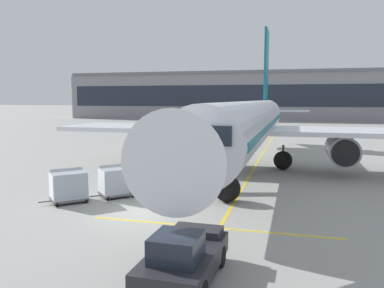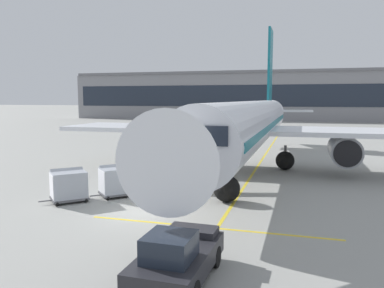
{
  "view_description": "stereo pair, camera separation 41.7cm",
  "coord_description": "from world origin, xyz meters",
  "px_view_note": "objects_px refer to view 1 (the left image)",
  "views": [
    {
      "loc": [
        7.85,
        -18.41,
        5.99
      ],
      "look_at": [
        1.77,
        4.45,
        3.2
      ],
      "focal_mm": 35.96,
      "sensor_mm": 36.0,
      "label": 1
    },
    {
      "loc": [
        8.25,
        -18.3,
        5.99
      ],
      "look_at": [
        1.77,
        4.45,
        3.2
      ],
      "focal_mm": 35.96,
      "sensor_mm": 36.0,
      "label": 2
    }
  ],
  "objects_px": {
    "belt_loader": "(169,176)",
    "pushback_tug": "(183,257)",
    "ground_crew_by_loader": "(129,182)",
    "baggage_cart_second": "(68,185)",
    "ground_crew_by_carts": "(107,180)",
    "safety_cone_engine_keepout": "(171,165)",
    "parked_airplane": "(249,125)",
    "baggage_cart_lead": "(117,180)"
  },
  "relations": [
    {
      "from": "ground_crew_by_loader",
      "to": "ground_crew_by_carts",
      "type": "distance_m",
      "value": 1.47
    },
    {
      "from": "parked_airplane",
      "to": "pushback_tug",
      "type": "xyz_separation_m",
      "value": [
        0.24,
        -20.72,
        -3.01
      ]
    },
    {
      "from": "baggage_cart_second",
      "to": "pushback_tug",
      "type": "height_order",
      "value": "baggage_cart_second"
    },
    {
      "from": "ground_crew_by_loader",
      "to": "parked_airplane",
      "type": "bearing_deg",
      "value": 62.02
    },
    {
      "from": "parked_airplane",
      "to": "ground_crew_by_loader",
      "type": "relative_size",
      "value": 24.34
    },
    {
      "from": "belt_loader",
      "to": "baggage_cart_second",
      "type": "xyz_separation_m",
      "value": [
        -4.65,
        -4.45,
        0.08
      ]
    },
    {
      "from": "ground_crew_by_carts",
      "to": "ground_crew_by_loader",
      "type": "bearing_deg",
      "value": 2.87
    },
    {
      "from": "belt_loader",
      "to": "baggage_cart_second",
      "type": "relative_size",
      "value": 1.82
    },
    {
      "from": "belt_loader",
      "to": "pushback_tug",
      "type": "height_order",
      "value": "belt_loader"
    },
    {
      "from": "safety_cone_engine_keepout",
      "to": "ground_crew_by_carts",
      "type": "bearing_deg",
      "value": -94.77
    },
    {
      "from": "baggage_cart_lead",
      "to": "ground_crew_by_carts",
      "type": "height_order",
      "value": "baggage_cart_lead"
    },
    {
      "from": "pushback_tug",
      "to": "ground_crew_by_carts",
      "type": "bearing_deg",
      "value": 129.03
    },
    {
      "from": "belt_loader",
      "to": "ground_crew_by_carts",
      "type": "xyz_separation_m",
      "value": [
        -3.11,
        -2.7,
        0.08
      ]
    },
    {
      "from": "ground_crew_by_loader",
      "to": "pushback_tug",
      "type": "bearing_deg",
      "value": -56.97
    },
    {
      "from": "baggage_cart_second",
      "to": "ground_crew_by_carts",
      "type": "xyz_separation_m",
      "value": [
        1.53,
        1.75,
        -0.0
      ]
    },
    {
      "from": "baggage_cart_second",
      "to": "ground_crew_by_loader",
      "type": "bearing_deg",
      "value": 31.28
    },
    {
      "from": "parked_airplane",
      "to": "belt_loader",
      "type": "bearing_deg",
      "value": -116.66
    },
    {
      "from": "baggage_cart_second",
      "to": "ground_crew_by_carts",
      "type": "distance_m",
      "value": 2.32
    },
    {
      "from": "baggage_cart_lead",
      "to": "baggage_cart_second",
      "type": "relative_size",
      "value": 1.0
    },
    {
      "from": "ground_crew_by_loader",
      "to": "safety_cone_engine_keepout",
      "type": "distance_m",
      "value": 10.25
    },
    {
      "from": "parked_airplane",
      "to": "baggage_cart_lead",
      "type": "height_order",
      "value": "parked_airplane"
    },
    {
      "from": "ground_crew_by_loader",
      "to": "baggage_cart_second",
      "type": "bearing_deg",
      "value": -148.72
    },
    {
      "from": "safety_cone_engine_keepout",
      "to": "ground_crew_by_loader",
      "type": "bearing_deg",
      "value": -86.58
    },
    {
      "from": "baggage_cart_lead",
      "to": "baggage_cart_second",
      "type": "xyz_separation_m",
      "value": [
        -2.12,
        -1.91,
        0.0
      ]
    },
    {
      "from": "belt_loader",
      "to": "pushback_tug",
      "type": "xyz_separation_m",
      "value": [
        4.55,
        -12.15,
        -0.09
      ]
    },
    {
      "from": "baggage_cart_lead",
      "to": "ground_crew_by_carts",
      "type": "distance_m",
      "value": 0.62
    },
    {
      "from": "pushback_tug",
      "to": "ground_crew_by_carts",
      "type": "xyz_separation_m",
      "value": [
        -7.66,
        9.45,
        0.17
      ]
    },
    {
      "from": "baggage_cart_lead",
      "to": "ground_crew_by_carts",
      "type": "relative_size",
      "value": 1.46
    },
    {
      "from": "parked_airplane",
      "to": "ground_crew_by_carts",
      "type": "height_order",
      "value": "parked_airplane"
    },
    {
      "from": "pushback_tug",
      "to": "ground_crew_by_loader",
      "type": "relative_size",
      "value": 2.55
    },
    {
      "from": "belt_loader",
      "to": "pushback_tug",
      "type": "distance_m",
      "value": 12.97
    },
    {
      "from": "belt_loader",
      "to": "ground_crew_by_loader",
      "type": "bearing_deg",
      "value": -122.09
    },
    {
      "from": "ground_crew_by_loader",
      "to": "belt_loader",
      "type": "bearing_deg",
      "value": 57.91
    },
    {
      "from": "baggage_cart_lead",
      "to": "pushback_tug",
      "type": "height_order",
      "value": "baggage_cart_lead"
    },
    {
      "from": "ground_crew_by_carts",
      "to": "baggage_cart_second",
      "type": "bearing_deg",
      "value": -131.2
    },
    {
      "from": "pushback_tug",
      "to": "ground_crew_by_loader",
      "type": "xyz_separation_m",
      "value": [
        -6.19,
        9.52,
        0.17
      ]
    },
    {
      "from": "parked_airplane",
      "to": "pushback_tug",
      "type": "distance_m",
      "value": 20.94
    },
    {
      "from": "parked_airplane",
      "to": "safety_cone_engine_keepout",
      "type": "xyz_separation_m",
      "value": [
        -6.56,
        -0.99,
        -3.54
      ]
    },
    {
      "from": "pushback_tug",
      "to": "safety_cone_engine_keepout",
      "type": "bearing_deg",
      "value": 109.02
    },
    {
      "from": "pushback_tug",
      "to": "parked_airplane",
      "type": "bearing_deg",
      "value": 90.66
    },
    {
      "from": "parked_airplane",
      "to": "baggage_cart_second",
      "type": "relative_size",
      "value": 16.66
    },
    {
      "from": "baggage_cart_lead",
      "to": "ground_crew_by_loader",
      "type": "relative_size",
      "value": 1.46
    }
  ]
}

